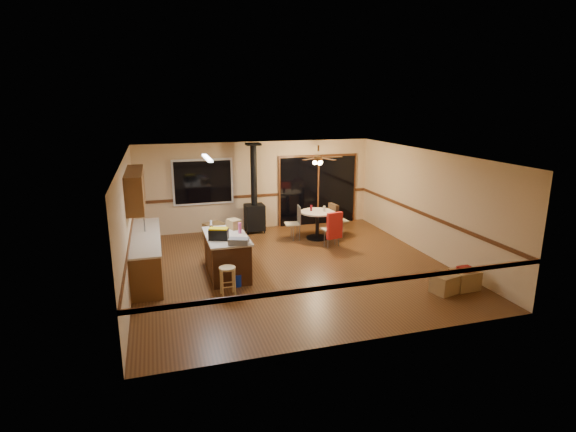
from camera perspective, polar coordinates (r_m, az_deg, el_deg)
name	(u,v)px	position (r m, az deg, el deg)	size (l,w,h in m)	color
floor	(292,267)	(10.49, 0.47, -6.49)	(7.00, 7.00, 0.00)	#573318
ceiling	(292,155)	(9.87, 0.50, 7.76)	(7.00, 7.00, 0.00)	silver
wall_back	(257,186)	(13.41, -3.91, 3.88)	(7.00, 7.00, 0.00)	tan
wall_front	(359,266)	(6.98, 8.99, -6.24)	(7.00, 7.00, 0.00)	tan
wall_left	(128,225)	(9.70, -19.69, -1.03)	(7.00, 7.00, 0.00)	tan
wall_right	(427,203)	(11.60, 17.26, 1.59)	(7.00, 7.00, 0.00)	tan
chair_rail	(292,226)	(10.18, 0.48, -1.22)	(7.00, 7.00, 0.08)	#4E2913
window	(203,182)	(13.08, -10.75, 4.28)	(1.72, 0.10, 1.32)	black
sliding_door	(318,191)	(13.94, 3.80, 3.24)	(2.52, 0.10, 2.10)	black
lower_cabinets	(147,256)	(10.41, -17.52, -4.83)	(0.60, 3.00, 0.86)	brown
countertop	(145,236)	(10.28, -17.71, -2.46)	(0.64, 3.04, 0.04)	beige
upper_cabinets	(135,189)	(10.25, -18.82, 3.28)	(0.35, 2.00, 0.80)	brown
kitchen_island	(227,255)	(10.02, -7.78, -4.88)	(0.88, 1.68, 0.90)	#371B0D
wood_stove	(254,208)	(13.06, -4.29, 1.02)	(0.55, 0.50, 2.52)	black
ceiling_fan	(318,160)	(12.18, 3.87, 7.16)	(0.24, 0.24, 0.55)	brown
fluorescent_strip	(207,158)	(9.80, -10.22, 7.26)	(0.10, 1.20, 0.04)	white
toolbox_grey	(239,241)	(9.21, -6.28, -3.23)	(0.41, 0.23, 0.13)	slate
toolbox_black	(219,234)	(9.57, -8.80, -2.34)	(0.40, 0.21, 0.22)	black
toolbox_yellow_lid	(218,229)	(9.54, -8.82, -1.61)	(0.39, 0.20, 0.03)	gold
box_on_island	(234,224)	(10.36, -6.88, -1.01)	(0.23, 0.32, 0.21)	olive
bottle_dark	(211,231)	(9.76, -9.70, -1.95)	(0.07, 0.07, 0.25)	black
bottle_pink	(240,228)	(9.98, -6.14, -1.52)	(0.08, 0.08, 0.24)	#D84C8C
bottle_white	(211,224)	(10.52, -9.76, -1.02)	(0.05, 0.05, 0.16)	white
bar_stool	(228,281)	(9.00, -7.67, -8.22)	(0.32, 0.32, 0.59)	#D8B472
blue_bucket	(236,279)	(9.54, -6.57, -7.94)	(0.31, 0.31, 0.26)	#0B27A7
dining_table	(317,220)	(12.50, 3.75, -0.50)	(0.97, 0.97, 0.78)	black
glass_red	(311,208)	(12.46, 2.96, 1.03)	(0.06, 0.06, 0.17)	#590C14
glass_cream	(324,209)	(12.44, 4.63, 0.94)	(0.07, 0.07, 0.15)	beige
chair_left	(296,219)	(12.38, 1.02, -0.36)	(0.45, 0.45, 0.51)	#B7B088
chair_near	(334,225)	(11.74, 5.86, -1.21)	(0.51, 0.54, 0.70)	#B7B088
chair_right	(334,216)	(12.69, 5.90, -0.02)	(0.51, 0.47, 0.70)	#B7B088
box_under_window	(214,230)	(12.82, -9.39, -1.80)	(0.52, 0.41, 0.41)	olive
box_corner_a	(464,279)	(9.96, 21.50, -7.51)	(0.52, 0.43, 0.39)	olive
box_corner_b	(445,284)	(9.62, 19.26, -8.12)	(0.47, 0.40, 0.38)	olive
box_small_red	(466,269)	(9.88, 21.62, -6.25)	(0.28, 0.23, 0.07)	maroon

